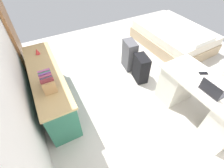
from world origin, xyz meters
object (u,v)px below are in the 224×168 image
desk (200,100)px  figurine_small (37,51)px  computer_mouse (198,80)px  cell_phone_by_mouse (203,73)px  credenza (51,88)px  bed (173,37)px  suitcase_spare_grey (129,55)px  suitcase_black (141,68)px  laptop (212,90)px

desk → figurine_small: bearing=47.4°
computer_mouse → figurine_small: bearing=46.2°
cell_phone_by_mouse → desk: bearing=175.5°
credenza → bed: size_ratio=0.91×
suitcase_spare_grey → computer_mouse: (-1.50, -0.25, 0.42)m
computer_mouse → bed: bearing=-38.3°
suitcase_spare_grey → cell_phone_by_mouse: cell_phone_by_mouse is taller
credenza → desk: bearing=-123.4°
suitcase_spare_grey → suitcase_black: bearing=-172.6°
suitcase_spare_grey → laptop: (-1.76, -0.22, 0.46)m
laptop → bed: bearing=-32.9°
credenza → laptop: (-1.49, -1.98, 0.40)m
bed → computer_mouse: bearing=144.1°
credenza → cell_phone_by_mouse: credenza is taller
laptop → figurine_small: 2.85m
laptop → cell_phone_by_mouse: (0.33, -0.24, -0.04)m
desk → figurine_small: 2.88m
desk → suitcase_spare_grey: (1.65, 0.33, -0.06)m
desk → cell_phone_by_mouse: bearing=-30.4°
bed → laptop: 2.47m
suitcase_spare_grey → figurine_small: bearing=88.3°
bed → figurine_small: 3.34m
bed → laptop: laptop is taller
desk → figurine_small: (1.93, 2.10, 0.43)m
computer_mouse → figurine_small: size_ratio=0.91×
suitcase_spare_grey → figurine_small: size_ratio=5.98×
suitcase_spare_grey → cell_phone_by_mouse: size_ratio=4.84×
suitcase_black → figurine_small: 1.99m
credenza → figurine_small: bearing=0.2°
figurine_small → suitcase_spare_grey: bearing=-99.1°
desk → suitcase_black: bearing=15.4°
desk → bed: desk is taller
computer_mouse → credenza: bearing=56.2°
suitcase_black → credenza: bearing=93.6°
credenza → computer_mouse: computer_mouse is taller
bed → suitcase_spare_grey: suitcase_spare_grey is taller
desk → cell_phone_by_mouse: (0.22, -0.13, 0.36)m
laptop → suitcase_spare_grey: bearing=7.0°
cell_phone_by_mouse → suitcase_spare_grey: bearing=43.6°
desk → suitcase_spare_grey: 1.68m
suitcase_black → cell_phone_by_mouse: (-0.97, -0.46, 0.45)m
suitcase_black → desk: bearing=-154.9°
credenza → computer_mouse: 2.39m
cell_phone_by_mouse → figurine_small: figurine_small is taller
suitcase_black → computer_mouse: size_ratio=5.73×
bed → cell_phone_by_mouse: 2.06m
bed → suitcase_spare_grey: size_ratio=3.00×
suitcase_black → laptop: size_ratio=1.80×
suitcase_spare_grey → laptop: bearing=-165.5°
cell_phone_by_mouse → credenza: bearing=88.3°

